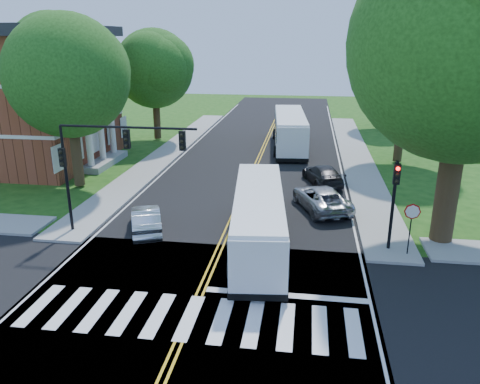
% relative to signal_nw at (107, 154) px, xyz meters
% --- Properties ---
extents(ground, '(140.00, 140.00, 0.00)m').
position_rel_signal_nw_xyz_m(ground, '(5.86, -6.43, -4.38)').
color(ground, '#194711').
rests_on(ground, ground).
extents(road, '(14.00, 96.00, 0.01)m').
position_rel_signal_nw_xyz_m(road, '(5.86, 11.57, -4.37)').
color(road, black).
rests_on(road, ground).
extents(cross_road, '(60.00, 12.00, 0.01)m').
position_rel_signal_nw_xyz_m(cross_road, '(5.86, -6.43, -4.37)').
color(cross_road, black).
rests_on(cross_road, ground).
extents(center_line, '(0.36, 70.00, 0.01)m').
position_rel_signal_nw_xyz_m(center_line, '(5.86, 15.57, -4.36)').
color(center_line, gold).
rests_on(center_line, road).
extents(edge_line_w, '(0.12, 70.00, 0.01)m').
position_rel_signal_nw_xyz_m(edge_line_w, '(-0.94, 15.57, -4.36)').
color(edge_line_w, silver).
rests_on(edge_line_w, road).
extents(edge_line_e, '(0.12, 70.00, 0.01)m').
position_rel_signal_nw_xyz_m(edge_line_e, '(12.66, 15.57, -4.36)').
color(edge_line_e, silver).
rests_on(edge_line_e, road).
extents(crosswalk, '(12.60, 3.00, 0.01)m').
position_rel_signal_nw_xyz_m(crosswalk, '(5.86, -6.93, -4.36)').
color(crosswalk, silver).
rests_on(crosswalk, road).
extents(stop_bar, '(6.60, 0.40, 0.01)m').
position_rel_signal_nw_xyz_m(stop_bar, '(9.36, -4.83, -4.36)').
color(stop_bar, silver).
rests_on(stop_bar, road).
extents(sidewalk_nw, '(2.60, 40.00, 0.15)m').
position_rel_signal_nw_xyz_m(sidewalk_nw, '(-2.44, 18.57, -4.30)').
color(sidewalk_nw, gray).
rests_on(sidewalk_nw, ground).
extents(sidewalk_ne, '(2.60, 40.00, 0.15)m').
position_rel_signal_nw_xyz_m(sidewalk_ne, '(14.16, 18.57, -4.30)').
color(sidewalk_ne, gray).
rests_on(sidewalk_ne, ground).
extents(tree_ne_big, '(10.80, 10.80, 14.91)m').
position_rel_signal_nw_xyz_m(tree_ne_big, '(16.86, 1.57, 5.24)').
color(tree_ne_big, '#352615').
rests_on(tree_ne_big, ground).
extents(tree_west_near, '(8.00, 8.00, 11.40)m').
position_rel_signal_nw_xyz_m(tree_west_near, '(-5.64, 7.57, 3.15)').
color(tree_west_near, '#352615').
rests_on(tree_west_near, ground).
extents(tree_west_far, '(7.60, 7.60, 10.67)m').
position_rel_signal_nw_xyz_m(tree_west_far, '(-5.14, 23.57, 2.62)').
color(tree_west_far, '#352615').
rests_on(tree_west_far, ground).
extents(tree_east_mid, '(8.40, 8.40, 11.93)m').
position_rel_signal_nw_xyz_m(tree_east_mid, '(17.36, 17.57, 3.48)').
color(tree_east_mid, '#352615').
rests_on(tree_east_mid, ground).
extents(tree_east_far, '(7.20, 7.20, 10.34)m').
position_rel_signal_nw_xyz_m(tree_east_far, '(18.36, 33.57, 2.48)').
color(tree_east_far, '#352615').
rests_on(tree_east_far, ground).
extents(signal_nw, '(7.15, 0.46, 5.66)m').
position_rel_signal_nw_xyz_m(signal_nw, '(0.00, 0.00, 0.00)').
color(signal_nw, black).
rests_on(signal_nw, ground).
extents(signal_ne, '(0.30, 0.46, 4.40)m').
position_rel_signal_nw_xyz_m(signal_ne, '(14.06, 0.01, -1.41)').
color(signal_ne, black).
rests_on(signal_ne, ground).
extents(stop_sign, '(0.76, 0.08, 2.53)m').
position_rel_signal_nw_xyz_m(stop_sign, '(14.86, -0.45, -2.35)').
color(stop_sign, black).
rests_on(stop_sign, ground).
extents(bus_lead, '(3.50, 11.11, 2.82)m').
position_rel_signal_nw_xyz_m(bus_lead, '(7.71, -0.26, -2.88)').
color(bus_lead, white).
rests_on(bus_lead, road).
extents(bus_follow, '(3.74, 12.53, 3.19)m').
position_rel_signal_nw_xyz_m(bus_follow, '(8.25, 21.87, -2.68)').
color(bus_follow, white).
rests_on(bus_follow, road).
extents(hatchback, '(2.89, 4.44, 1.38)m').
position_rel_signal_nw_xyz_m(hatchback, '(1.59, 0.63, -3.68)').
color(hatchback, silver).
rests_on(hatchback, road).
extents(suv, '(4.00, 5.64, 1.43)m').
position_rel_signal_nw_xyz_m(suv, '(10.90, 5.44, -3.65)').
color(suv, '#A2A5A9').
rests_on(suv, road).
extents(dark_sedan, '(3.25, 5.01, 1.35)m').
position_rel_signal_nw_xyz_m(dark_sedan, '(11.10, 10.71, -3.69)').
color(dark_sedan, black).
rests_on(dark_sedan, road).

